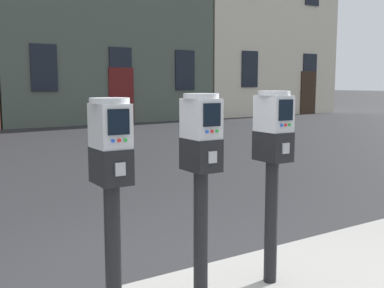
{
  "coord_description": "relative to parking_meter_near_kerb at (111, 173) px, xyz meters",
  "views": [
    {
      "loc": [
        -1.61,
        -2.65,
        1.53
      ],
      "look_at": [
        -0.02,
        -0.21,
        1.15
      ],
      "focal_mm": 43.77,
      "sensor_mm": 36.0,
      "label": 1
    }
  ],
  "objects": [
    {
      "name": "parking_meter_near_kerb",
      "position": [
        0.0,
        0.0,
        0.0
      ],
      "size": [
        0.22,
        0.25,
        1.31
      ],
      "rotation": [
        0.0,
        0.0,
        -1.59
      ],
      "color": "black",
      "rests_on": "sidewalk_slab"
    },
    {
      "name": "parking_meter_twin_adjacent",
      "position": [
        0.59,
        0.0,
        0.01
      ],
      "size": [
        0.22,
        0.25,
        1.33
      ],
      "rotation": [
        0.0,
        0.0,
        -1.59
      ],
      "color": "black",
      "rests_on": "sidewalk_slab"
    },
    {
      "name": "parking_meter_end_of_row",
      "position": [
        1.18,
        0.0,
        0.02
      ],
      "size": [
        0.22,
        0.25,
        1.34
      ],
      "rotation": [
        0.0,
        0.0,
        -1.59
      ],
      "color": "black",
      "rests_on": "sidewalk_slab"
    }
  ]
}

